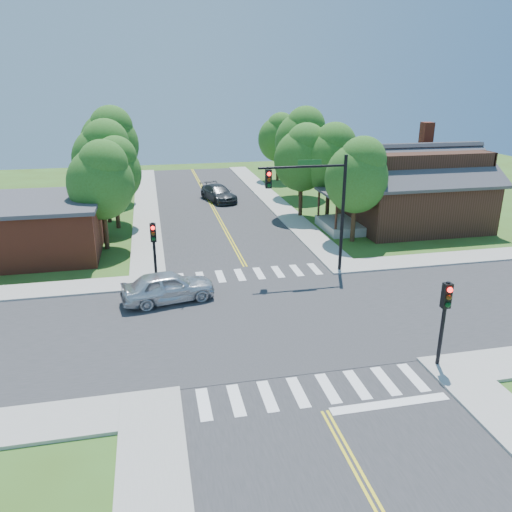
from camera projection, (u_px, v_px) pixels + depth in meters
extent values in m
plane|color=#3B581B|center=(274.00, 319.00, 24.84)|extent=(100.00, 100.00, 0.00)
cube|color=#2D2D30|center=(274.00, 319.00, 24.84)|extent=(10.00, 90.00, 0.04)
cube|color=#2D2D30|center=(274.00, 319.00, 24.83)|extent=(90.00, 10.00, 0.04)
cube|color=#2D2D30|center=(274.00, 319.00, 24.84)|extent=(10.20, 10.20, 0.06)
cube|color=#9E9B93|center=(273.00, 200.00, 49.07)|extent=(2.20, 40.00, 0.14)
cube|color=#9E9B93|center=(146.00, 207.00, 46.66)|extent=(2.20, 40.00, 0.14)
cube|color=white|center=(180.00, 279.00, 29.71)|extent=(0.45, 2.00, 0.01)
cube|color=white|center=(201.00, 278.00, 29.95)|extent=(0.45, 2.00, 0.01)
cube|color=white|center=(220.00, 276.00, 30.19)|extent=(0.45, 2.00, 0.01)
cube|color=white|center=(240.00, 275.00, 30.42)|extent=(0.45, 2.00, 0.01)
cube|color=white|center=(259.00, 273.00, 30.66)|extent=(0.45, 2.00, 0.01)
cube|color=white|center=(278.00, 272.00, 30.90)|extent=(0.45, 2.00, 0.01)
cube|color=white|center=(297.00, 270.00, 31.13)|extent=(0.45, 2.00, 0.01)
cube|color=white|center=(315.00, 269.00, 31.37)|extent=(0.45, 2.00, 0.01)
cube|color=white|center=(204.00, 404.00, 18.28)|extent=(0.45, 2.00, 0.01)
cube|color=white|center=(236.00, 400.00, 18.52)|extent=(0.45, 2.00, 0.01)
cube|color=white|center=(268.00, 396.00, 18.76)|extent=(0.45, 2.00, 0.01)
cube|color=white|center=(298.00, 392.00, 18.99)|extent=(0.45, 2.00, 0.01)
cube|color=white|center=(328.00, 388.00, 19.23)|extent=(0.45, 2.00, 0.01)
cube|color=white|center=(357.00, 384.00, 19.47)|extent=(0.45, 2.00, 0.01)
cube|color=white|center=(386.00, 381.00, 19.70)|extent=(0.45, 2.00, 0.01)
cube|color=white|center=(413.00, 377.00, 19.94)|extent=(0.45, 2.00, 0.01)
cube|color=yellow|center=(208.00, 201.00, 49.01)|extent=(0.10, 37.50, 0.01)
cube|color=yellow|center=(210.00, 201.00, 49.04)|extent=(0.10, 37.50, 0.01)
cube|color=white|center=(390.00, 405.00, 18.33)|extent=(4.60, 0.45, 0.09)
cylinder|color=black|center=(343.00, 215.00, 29.91)|extent=(0.20, 0.20, 7.20)
cylinder|color=black|center=(303.00, 167.00, 28.39)|extent=(5.20, 0.14, 0.14)
cube|color=#19591E|center=(310.00, 162.00, 28.34)|extent=(1.40, 0.04, 0.30)
cube|color=black|center=(268.00, 179.00, 28.21)|extent=(0.34, 0.28, 1.05)
sphere|color=#FF0C0C|center=(269.00, 174.00, 27.95)|extent=(0.22, 0.22, 0.22)
sphere|color=#3F2605|center=(269.00, 180.00, 28.05)|extent=(0.22, 0.22, 0.22)
sphere|color=#05330F|center=(269.00, 185.00, 28.16)|extent=(0.22, 0.22, 0.22)
cylinder|color=black|center=(442.00, 326.00, 20.15)|extent=(0.16, 0.16, 3.80)
cube|color=black|center=(447.00, 296.00, 19.71)|extent=(0.34, 0.28, 1.05)
sphere|color=#FF0C0C|center=(450.00, 290.00, 19.45)|extent=(0.22, 0.22, 0.22)
sphere|color=#3F2605|center=(449.00, 297.00, 19.55)|extent=(0.22, 0.22, 0.22)
sphere|color=#05330F|center=(448.00, 305.00, 19.66)|extent=(0.22, 0.22, 0.22)
cylinder|color=black|center=(155.00, 255.00, 28.27)|extent=(0.16, 0.16, 3.80)
cube|color=black|center=(153.00, 233.00, 27.82)|extent=(0.34, 0.28, 1.05)
sphere|color=#FF0C0C|center=(153.00, 228.00, 27.56)|extent=(0.22, 0.22, 0.22)
sphere|color=#3F2605|center=(153.00, 234.00, 27.67)|extent=(0.22, 0.22, 0.22)
sphere|color=#05330F|center=(154.00, 239.00, 27.78)|extent=(0.22, 0.22, 0.22)
cube|color=#311B11|center=(414.00, 201.00, 40.26)|extent=(10.00, 8.00, 4.00)
cube|color=#9E9B93|center=(339.00, 226.00, 39.57)|extent=(2.60, 4.50, 0.70)
cylinder|color=#311B11|center=(336.00, 218.00, 37.09)|extent=(0.18, 0.18, 2.50)
cylinder|color=#311B11|center=(319.00, 205.00, 40.78)|extent=(0.18, 0.18, 2.50)
cube|color=#38383D|center=(341.00, 193.00, 38.70)|extent=(2.80, 4.80, 0.18)
cube|color=brown|center=(422.00, 174.00, 43.46)|extent=(0.90, 0.90, 7.11)
cube|color=brown|center=(23.00, 229.00, 33.63)|extent=(10.00, 8.00, 3.50)
cube|color=#38383D|center=(18.00, 203.00, 33.01)|extent=(10.40, 8.40, 0.25)
cylinder|color=#382314|center=(353.00, 222.00, 36.45)|extent=(0.34, 0.34, 2.85)
ellipsoid|color=#2F591A|center=(356.00, 179.00, 35.38)|extent=(4.51, 4.28, 4.96)
sphere|color=#2F591A|center=(363.00, 160.00, 34.80)|extent=(3.30, 3.30, 3.30)
cylinder|color=#382314|center=(328.00, 201.00, 42.51)|extent=(0.34, 0.34, 3.02)
ellipsoid|color=#2F591A|center=(330.00, 161.00, 41.37)|extent=(4.76, 4.52, 5.24)
sphere|color=#2F591A|center=(335.00, 144.00, 40.77)|extent=(3.49, 3.49, 3.49)
cylinder|color=#382314|center=(300.00, 180.00, 50.52)|extent=(0.34, 0.34, 3.33)
ellipsoid|color=#2F591A|center=(301.00, 142.00, 49.26)|extent=(5.26, 5.00, 5.79)
sphere|color=#2F591A|center=(305.00, 126.00, 48.61)|extent=(3.86, 3.86, 3.86)
cylinder|color=#382314|center=(277.00, 168.00, 58.74)|extent=(0.34, 0.34, 2.92)
ellipsoid|color=#2F591A|center=(278.00, 139.00, 57.64)|extent=(4.61, 4.38, 5.07)
sphere|color=#2F591A|center=(281.00, 127.00, 57.05)|extent=(3.38, 3.38, 3.38)
cylinder|color=#382314|center=(106.00, 229.00, 34.81)|extent=(0.34, 0.34, 2.84)
ellipsoid|color=#2F591A|center=(101.00, 184.00, 33.74)|extent=(4.49, 4.26, 4.93)
sphere|color=#2F591A|center=(103.00, 164.00, 33.17)|extent=(3.29, 3.29, 3.29)
cylinder|color=#382314|center=(108.00, 204.00, 41.34)|extent=(0.34, 0.34, 3.15)
ellipsoid|color=#2F591A|center=(104.00, 160.00, 40.15)|extent=(4.98, 4.73, 5.47)
sphere|color=#2F591A|center=(106.00, 142.00, 39.52)|extent=(3.65, 3.65, 3.65)
cylinder|color=#382314|center=(114.00, 185.00, 48.13)|extent=(0.34, 0.34, 3.40)
ellipsoid|color=#2F591A|center=(110.00, 144.00, 46.85)|extent=(5.37, 5.10, 5.91)
sphere|color=#2F591A|center=(111.00, 127.00, 46.19)|extent=(3.94, 3.94, 3.94)
cylinder|color=#382314|center=(119.00, 173.00, 56.68)|extent=(0.34, 0.34, 2.65)
ellipsoid|color=#2F591A|center=(117.00, 146.00, 55.68)|extent=(4.18, 3.97, 4.60)
sphere|color=#2F591A|center=(119.00, 134.00, 55.13)|extent=(3.07, 3.07, 3.07)
cylinder|color=#382314|center=(301.00, 200.00, 43.04)|extent=(0.34, 0.34, 2.98)
ellipsoid|color=#2F591A|center=(302.00, 161.00, 41.91)|extent=(4.71, 4.47, 5.18)
sphere|color=#2F591A|center=(306.00, 144.00, 41.32)|extent=(3.45, 3.45, 3.45)
cylinder|color=#382314|center=(117.00, 211.00, 39.77)|extent=(0.34, 0.34, 2.73)
ellipsoid|color=#2F591A|center=(113.00, 173.00, 38.75)|extent=(4.30, 4.09, 4.73)
sphere|color=#2F591A|center=(116.00, 156.00, 38.19)|extent=(3.16, 3.16, 3.16)
imported|color=silver|center=(168.00, 287.00, 26.58)|extent=(3.65, 5.59, 1.68)
imported|color=#313436|center=(218.00, 194.00, 48.76)|extent=(4.96, 6.43, 1.53)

